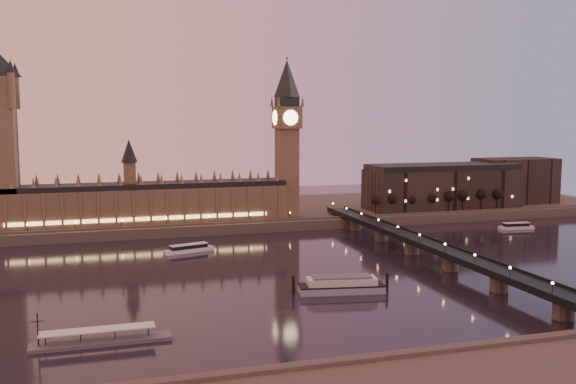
% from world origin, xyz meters
% --- Properties ---
extents(ground, '(700.00, 700.00, 0.00)m').
position_xyz_m(ground, '(0.00, 0.00, 0.00)').
color(ground, black).
rests_on(ground, ground).
extents(far_embankment, '(560.00, 130.00, 6.00)m').
position_xyz_m(far_embankment, '(30.00, 165.00, 3.00)').
color(far_embankment, '#423D35').
rests_on(far_embankment, ground).
extents(palace_of_westminster, '(180.00, 26.62, 52.00)m').
position_xyz_m(palace_of_westminster, '(-40.12, 120.99, 21.71)').
color(palace_of_westminster, brown).
rests_on(palace_of_westminster, ground).
extents(big_ben, '(17.68, 17.68, 104.00)m').
position_xyz_m(big_ben, '(53.99, 120.99, 63.95)').
color(big_ben, brown).
rests_on(big_ben, ground).
extents(westminster_bridge, '(13.20, 260.00, 15.30)m').
position_xyz_m(westminster_bridge, '(91.61, 0.00, 5.52)').
color(westminster_bridge, black).
rests_on(westminster_bridge, ground).
extents(city_block, '(155.00, 45.00, 34.00)m').
position_xyz_m(city_block, '(194.94, 130.93, 22.24)').
color(city_block, black).
rests_on(city_block, ground).
extents(bare_tree_0, '(6.61, 6.61, 13.44)m').
position_xyz_m(bare_tree_0, '(111.79, 109.00, 16.05)').
color(bare_tree_0, black).
rests_on(bare_tree_0, ground).
extents(bare_tree_1, '(6.61, 6.61, 13.44)m').
position_xyz_m(bare_tree_1, '(125.32, 109.00, 16.05)').
color(bare_tree_1, black).
rests_on(bare_tree_1, ground).
extents(bare_tree_2, '(6.61, 6.61, 13.44)m').
position_xyz_m(bare_tree_2, '(138.85, 109.00, 16.05)').
color(bare_tree_2, black).
rests_on(bare_tree_2, ground).
extents(bare_tree_3, '(6.61, 6.61, 13.44)m').
position_xyz_m(bare_tree_3, '(152.37, 109.00, 16.05)').
color(bare_tree_3, black).
rests_on(bare_tree_3, ground).
extents(bare_tree_4, '(6.61, 6.61, 13.44)m').
position_xyz_m(bare_tree_4, '(165.90, 109.00, 16.05)').
color(bare_tree_4, black).
rests_on(bare_tree_4, ground).
extents(bare_tree_5, '(6.61, 6.61, 13.44)m').
position_xyz_m(bare_tree_5, '(179.43, 109.00, 16.05)').
color(bare_tree_5, black).
rests_on(bare_tree_5, ground).
extents(bare_tree_6, '(6.61, 6.61, 13.44)m').
position_xyz_m(bare_tree_6, '(192.96, 109.00, 16.05)').
color(bare_tree_6, black).
rests_on(bare_tree_6, ground).
extents(bare_tree_7, '(6.61, 6.61, 13.44)m').
position_xyz_m(bare_tree_7, '(206.49, 109.00, 16.05)').
color(bare_tree_7, black).
rests_on(bare_tree_7, ground).
extents(cruise_boat_a, '(27.60, 13.16, 4.33)m').
position_xyz_m(cruise_boat_a, '(-19.67, 57.16, 1.91)').
color(cruise_boat_a, silver).
rests_on(cruise_boat_a, ground).
extents(cruise_boat_b, '(23.10, 7.87, 4.18)m').
position_xyz_m(cruise_boat_b, '(191.30, 67.03, 1.84)').
color(cruise_boat_b, silver).
rests_on(cruise_boat_b, ground).
extents(moored_barge, '(39.89, 15.57, 7.41)m').
position_xyz_m(moored_barge, '(29.08, -39.95, 3.13)').
color(moored_barge, '#8A9CB0').
rests_on(moored_barge, ground).
extents(pontoon_pier, '(43.69, 7.28, 11.65)m').
position_xyz_m(pontoon_pier, '(-66.02, -73.65, 1.26)').
color(pontoon_pier, '#595B5E').
rests_on(pontoon_pier, ground).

